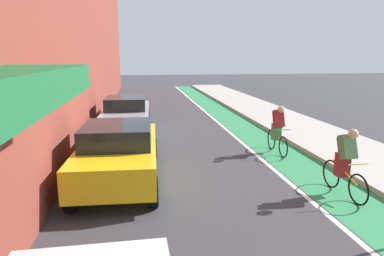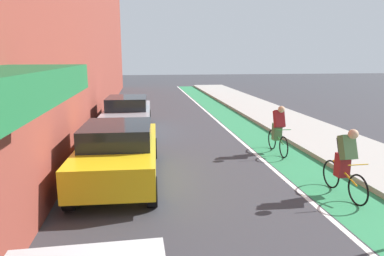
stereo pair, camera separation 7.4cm
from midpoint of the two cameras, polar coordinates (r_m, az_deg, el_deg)
ground_plane at (r=14.23m, az=-0.82°, el=-1.20°), size 91.82×91.82×0.00m
bike_lane_paint at (r=16.70m, az=7.59°, el=0.67°), size 1.60×41.74×0.00m
lane_divider_stripe at (r=16.48m, az=4.58°, el=0.58°), size 0.12×41.74×0.00m
sidewalk_right at (r=17.49m, az=15.01°, el=1.10°), size 3.10×41.74×0.14m
parked_sedan_yellow_cab at (r=9.17m, az=-12.18°, el=-3.74°), size 2.12×4.74×1.53m
parked_sedan_silver at (r=14.96m, az=-10.86°, el=2.31°), size 2.03×4.85×1.53m
cyclist_mid at (r=8.72m, az=23.75°, el=-4.89°), size 0.48×1.75×1.63m
cyclist_trailing at (r=11.80m, az=13.77°, el=-0.02°), size 0.48×1.75×1.63m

